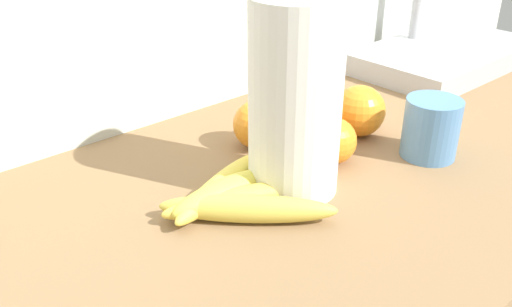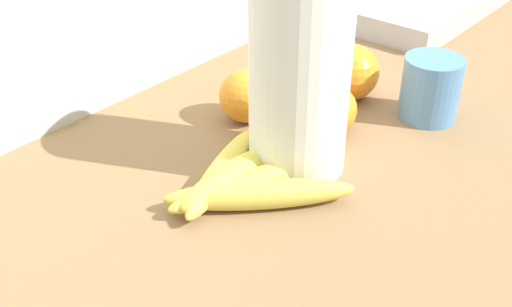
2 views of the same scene
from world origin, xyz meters
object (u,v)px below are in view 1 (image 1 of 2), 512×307
at_px(orange_back_left, 333,141).
at_px(orange_far_right, 313,98).
at_px(sink_basin, 444,54).
at_px(paper_towel_roll, 295,99).
at_px(mug, 431,128).
at_px(orange_right, 359,111).
at_px(orange_front, 312,121).
at_px(orange_center, 257,124).
at_px(banana_bunch, 235,197).

bearing_deg(orange_back_left, orange_far_right, 53.13).
xyz_separation_m(orange_back_left, sink_basin, (0.52, 0.14, -0.01)).
bearing_deg(paper_towel_roll, mug, -17.74).
relative_size(orange_right, orange_back_left, 1.22).
distance_m(orange_back_left, paper_towel_roll, 0.13).
height_order(orange_front, paper_towel_roll, paper_towel_roll).
bearing_deg(paper_towel_roll, sink_basin, 13.68).
relative_size(orange_center, paper_towel_roll, 0.26).
bearing_deg(orange_far_right, sink_basin, 0.66).
height_order(banana_bunch, orange_back_left, orange_back_left).
distance_m(banana_bunch, mug, 0.32).
distance_m(banana_bunch, orange_right, 0.29).
height_order(orange_far_right, sink_basin, sink_basin).
bearing_deg(orange_right, orange_back_left, -160.91).
relative_size(orange_back_left, sink_basin, 0.16).
relative_size(orange_center, orange_far_right, 1.09).
distance_m(orange_front, mug, 0.18).
distance_m(banana_bunch, orange_far_right, 0.32).
bearing_deg(mug, orange_far_right, 95.89).
relative_size(orange_far_right, mug, 0.77).
bearing_deg(sink_basin, orange_center, -177.18).
bearing_deg(sink_basin, orange_right, -166.24).
bearing_deg(orange_far_right, paper_towel_roll, -143.28).
height_order(orange_right, mug, mug).
distance_m(banana_bunch, paper_towel_roll, 0.14).
xyz_separation_m(orange_front, sink_basin, (0.49, 0.07, -0.01)).
relative_size(orange_center, orange_back_left, 1.11).
bearing_deg(orange_right, paper_towel_roll, -166.48).
height_order(orange_far_right, orange_back_left, same).
relative_size(banana_bunch, orange_front, 3.06).
bearing_deg(orange_right, banana_bunch, -172.53).
bearing_deg(orange_back_left, banana_bunch, -179.16).
xyz_separation_m(orange_center, orange_back_left, (0.05, -0.11, -0.00)).
distance_m(orange_center, paper_towel_roll, 0.16).
bearing_deg(mug, orange_right, 99.86).
height_order(orange_front, mug, mug).
xyz_separation_m(orange_center, sink_basin, (0.57, 0.03, -0.01)).
bearing_deg(banana_bunch, sink_basin, 11.22).
height_order(orange_center, orange_far_right, orange_center).
height_order(orange_center, paper_towel_roll, paper_towel_roll).
height_order(paper_towel_roll, sink_basin, paper_towel_roll).
bearing_deg(orange_front, orange_back_left, -112.25).
distance_m(paper_towel_roll, mug, 0.24).
distance_m(orange_center, mug, 0.26).
bearing_deg(sink_basin, banana_bunch, -168.78).
xyz_separation_m(orange_front, orange_right, (0.07, -0.03, 0.01)).
xyz_separation_m(orange_right, orange_center, (-0.15, 0.07, -0.00)).
bearing_deg(orange_back_left, mug, -33.69).
bearing_deg(banana_bunch, orange_far_right, 25.29).
xyz_separation_m(banana_bunch, orange_back_left, (0.19, 0.00, 0.02)).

